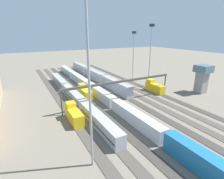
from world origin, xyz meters
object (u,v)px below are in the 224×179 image
Objects in this scene: train_on_track_3 at (94,75)px; signal_gantry at (121,83)px; train_on_track_7 at (74,95)px; train_on_track_8 at (74,115)px; train_on_track_5 at (98,92)px; light_mast_1 at (88,64)px; light_mast_0 at (151,48)px; control_tower at (202,77)px; light_mast_2 at (133,50)px; train_on_track_0 at (154,87)px; train_on_track_6 at (85,92)px.

train_on_track_3 is 37.63m from signal_gantry.
train_on_track_8 is at bearing 163.40° from train_on_track_7.
train_on_track_5 is (-1.46, -10.00, 0.08)m from train_on_track_7.
train_on_track_3 is 2.17× the size of light_mast_1.
control_tower is (-18.52, -13.96, -11.17)m from light_mast_0.
train_on_track_3 is 2.45× the size of light_mast_0.
train_on_track_7 is at bearing 53.63° from signal_gantry.
train_on_track_7 is 2.74× the size of light_mast_2.
signal_gantry is (-3.99, 20.00, 5.64)m from train_on_track_0.
light_mast_0 is at bearing -177.35° from light_mast_2.
train_on_track_8 is 1.00× the size of train_on_track_0.
control_tower is at bearing -91.01° from train_on_track_8.
train_on_track_7 is 1.59× the size of signal_gantry.
light_mast_2 reaches higher than train_on_track_5.
signal_gantry is at bearing -41.21° from light_mast_1.
light_mast_0 is (7.79, -2.99, 16.22)m from train_on_track_0.
light_mast_1 is 67.02m from light_mast_2.
train_on_track_5 is at bearing 77.37° from train_on_track_0.
train_on_track_8 is (-15.32, 15.00, 0.08)m from train_on_track_5.
train_on_track_6 is at bearing -76.61° from train_on_track_7.
train_on_track_3 is 25.63m from light_mast_2.
train_on_track_8 reaches higher than train_on_track_7.
train_on_track_3 is (25.88, -20.00, 0.62)m from train_on_track_7.
light_mast_2 is 34.36m from signal_gantry.
control_tower reaches higher than train_on_track_8.
signal_gantry is 37.56m from control_tower.
train_on_track_8 is 0.34× the size of light_mast_0.
light_mast_2 reaches higher than signal_gantry.
train_on_track_3 is 49.45m from train_on_track_8.
train_on_track_7 is 7.14× the size of train_on_track_0.
signal_gantry reaches higher than train_on_track_7.
light_mast_2 is at bearing -125.60° from train_on_track_3.
train_on_track_0 is at bearing -102.63° from train_on_track_5.
train_on_track_7 is at bearing 71.10° from control_tower.
light_mast_2 is at bearing -70.25° from train_on_track_7.
light_mast_2 is (-12.46, -17.40, 14.11)m from train_on_track_3.
light_mast_1 is (-29.37, 42.23, 18.24)m from train_on_track_0.
train_on_track_6 is (1.19, -5.00, 0.16)m from train_on_track_7.
train_on_track_5 is 3.94× the size of light_mast_0.
train_on_track_5 is 45.30m from control_tower.
light_mast_2 is at bearing -69.31° from train_on_track_6.
train_on_track_3 is 70.29m from light_mast_1.
train_on_track_7 is 10.11m from train_on_track_5.
train_on_track_8 is 21.56m from signal_gantry.
train_on_track_3 is at bearing -7.71° from signal_gantry.
train_on_track_5 is 11.48× the size of train_on_track_0.
train_on_track_6 is (2.65, 5.00, 0.08)m from train_on_track_5.
train_on_track_0 is (-7.06, -35.00, 0.16)m from train_on_track_7.
train_on_track_6 and train_on_track_0 have the same top height.
train_on_track_8 is 0.30× the size of light_mast_1.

